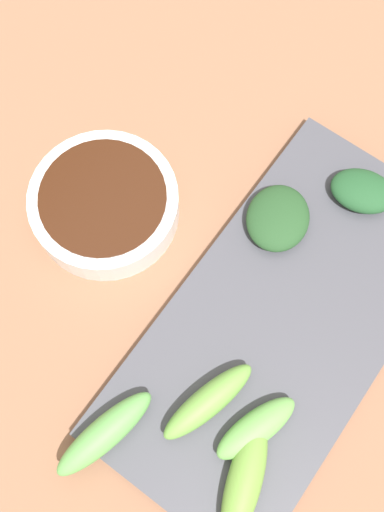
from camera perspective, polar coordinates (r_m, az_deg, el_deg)
The scene contains 9 objects.
tabletop at distance 0.59m, azimuth 1.16°, elevation -0.36°, with size 2.10×2.10×0.02m, color #97664A.
sauce_bowl at distance 0.59m, azimuth -8.12°, elevation 4.81°, with size 0.14×0.14×0.04m.
serving_plate at distance 0.57m, azimuth 8.43°, elevation -6.06°, with size 0.19×0.38×0.01m, color #4B4B53.
broccoli_stalk_0 at distance 0.53m, azimuth 1.51°, elevation -13.37°, with size 0.03×0.09×0.03m, color #73B148.
broccoli_stalk_1 at distance 0.53m, azimuth -8.13°, elevation -16.02°, with size 0.03×0.10×0.03m, color #67B156.
broccoli_stalk_2 at distance 0.53m, azimuth 5.98°, elevation -15.64°, with size 0.03×0.08×0.02m, color #6EB154.
broccoli_leafy_3 at distance 0.58m, azimuth 8.00°, elevation 3.52°, with size 0.06×0.07×0.02m, color #274F27.
broccoli_leafy_4 at distance 0.60m, azimuth 15.61°, elevation 5.85°, with size 0.06×0.04×0.02m, color #24542C.
broccoli_stalk_5 at distance 0.53m, azimuth 4.91°, elevation -20.17°, with size 0.03×0.10×0.02m, color #71A440.
Camera 1 is at (0.10, -0.15, 0.57)m, focal length 42.96 mm.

